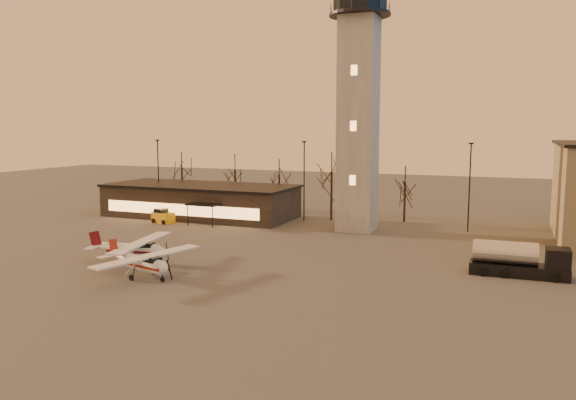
{
  "coord_description": "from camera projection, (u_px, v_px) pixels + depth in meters",
  "views": [
    {
      "loc": [
        16.84,
        -32.19,
        11.86
      ],
      "look_at": [
        -1.62,
        13.0,
        5.51
      ],
      "focal_mm": 35.0,
      "sensor_mm": 36.0,
      "label": 1
    }
  ],
  "objects": [
    {
      "name": "cessna_rear",
      "position": [
        138.0,
        252.0,
        49.33
      ],
      "size": [
        7.88,
        9.92,
        2.73
      ],
      "rotation": [
        0.0,
        0.0,
        0.18
      ],
      "color": "white",
      "rests_on": "ground"
    },
    {
      "name": "service_cart",
      "position": [
        163.0,
        217.0,
        69.95
      ],
      "size": [
        3.09,
        2.34,
        1.78
      ],
      "rotation": [
        0.0,
        0.0,
        -0.25
      ],
      "color": "#DDA10D",
      "rests_on": "ground"
    },
    {
      "name": "control_tower",
      "position": [
        359.0,
        87.0,
        62.82
      ],
      "size": [
        6.8,
        6.8,
        32.6
      ],
      "color": "gray",
      "rests_on": "ground"
    },
    {
      "name": "tree_row",
      "position": [
        279.0,
        170.0,
        77.71
      ],
      "size": [
        37.2,
        9.2,
        8.8
      ],
      "color": "black",
      "rests_on": "ground"
    },
    {
      "name": "light_poles",
      "position": [
        364.0,
        183.0,
        64.96
      ],
      "size": [
        58.5,
        12.25,
        10.14
      ],
      "color": "black",
      "rests_on": "ground"
    },
    {
      "name": "ground",
      "position": [
        237.0,
        306.0,
        37.39
      ],
      "size": [
        220.0,
        220.0,
        0.0
      ],
      "primitive_type": "plane",
      "color": "#494643",
      "rests_on": "ground"
    },
    {
      "name": "terminal",
      "position": [
        200.0,
        200.0,
        74.72
      ],
      "size": [
        25.4,
        12.2,
        4.3
      ],
      "color": "black",
      "rests_on": "ground"
    },
    {
      "name": "cessna_front",
      "position": [
        146.0,
        267.0,
        44.22
      ],
      "size": [
        7.94,
        9.89,
        2.74
      ],
      "rotation": [
        0.0,
        0.0,
        -0.26
      ],
      "color": "silver",
      "rests_on": "ground"
    },
    {
      "name": "fuel_truck",
      "position": [
        518.0,
        263.0,
        44.89
      ],
      "size": [
        7.53,
        2.6,
        2.77
      ],
      "rotation": [
        0.0,
        0.0,
        0.02
      ],
      "color": "black",
      "rests_on": "ground"
    }
  ]
}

